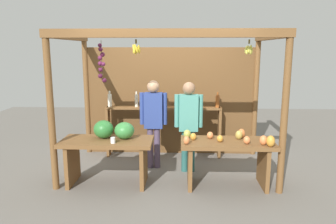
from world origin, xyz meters
The scene contains 7 objects.
ground_plane centered at (0.00, 0.00, 0.00)m, with size 12.00×12.00×0.00m, color slate.
market_stall centered at (0.00, 0.44, 1.36)m, with size 3.49×1.90×2.37m.
fruit_counter_left centered at (-0.90, -0.64, 0.64)m, with size 1.42×0.64×1.00m.
fruit_counter_right centered at (0.93, -0.67, 0.56)m, with size 1.42×0.66×0.88m.
bottle_shelf_unit centered at (-0.13, 0.67, 0.79)m, with size 2.24×0.22×1.32m.
vendor_man centered at (-0.27, 0.06, 0.94)m, with size 0.48×0.21×1.57m.
vendor_woman centered at (0.35, -0.09, 0.93)m, with size 0.48×0.21×1.56m.
Camera 1 is at (0.22, -5.38, 2.09)m, focal length 34.04 mm.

